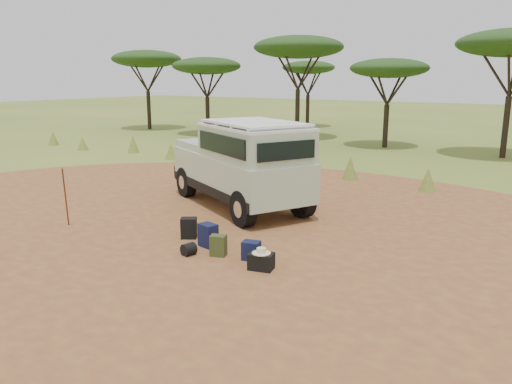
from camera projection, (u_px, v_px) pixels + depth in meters
The scene contains 13 objects.
ground at pixel (200, 241), 11.81m from camera, with size 140.00×140.00×0.00m, color #556F27.
dirt_clearing at pixel (200, 241), 11.81m from camera, with size 23.00×23.00×0.01m, color olive.
grass_fringe at pixel (352, 170), 18.68m from camera, with size 36.60×1.60×0.90m.
acacia_treeline at pixel (451, 56), 26.35m from camera, with size 46.70×13.20×6.26m.
safari_vehicle at pixel (242, 166), 14.64m from camera, with size 5.69×4.24×2.61m.
walking_staff at pixel (66, 198), 12.76m from camera, with size 0.04×0.04×1.61m, color brown.
backpack_black at pixel (189, 228), 11.98m from camera, with size 0.37×0.27×0.51m, color black.
backpack_navy at pixel (208, 235), 11.39m from camera, with size 0.41×0.29×0.54m, color #131B3C.
backpack_olive at pixel (218, 246), 10.81m from camera, with size 0.34×0.24×0.47m, color #414921.
duffel_navy at pixel (251, 251), 10.58m from camera, with size 0.37×0.27×0.41m, color #131B3C.
hard_case at pixel (261, 261), 10.05m from camera, with size 0.49×0.35×0.35m, color black.
stuff_sack at pixel (189, 249), 10.87m from camera, with size 0.27×0.27×0.27m, color black.
safari_hat at pixel (261, 251), 10.00m from camera, with size 0.38×0.38×0.11m.
Camera 1 is at (7.37, -8.60, 3.80)m, focal length 35.00 mm.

